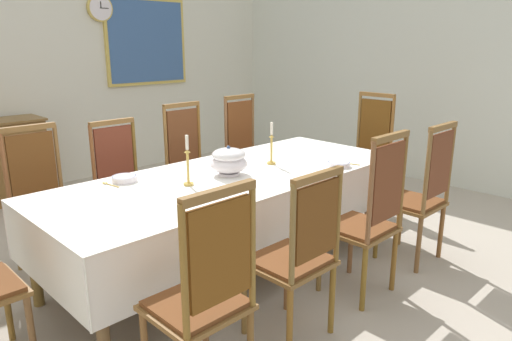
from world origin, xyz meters
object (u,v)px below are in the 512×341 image
mounted_clock (100,8)px  framed_painting (147,42)px  candlestick_east (271,148)px  chair_north_b (124,182)px  candlestick_west (188,165)px  chair_north_c (191,164)px  spoon_secondary (107,184)px  bowl_near_left (339,164)px  dining_table (233,183)px  bowl_near_right (124,178)px  soup_tureen (229,161)px  chair_south_c (368,216)px  spoon_primary (344,163)px  chair_head_east (367,153)px  chair_south_a (204,294)px  chair_south_b (297,253)px  chair_south_d (421,193)px  chair_north_d (248,151)px  chair_north_a (43,198)px

mounted_clock → framed_painting: framed_painting is taller
candlestick_east → framed_painting: (0.85, 3.14, 0.83)m
chair_north_b → candlestick_west: 1.03m
chair_north_c → spoon_secondary: bearing=26.0°
chair_north_b → bowl_near_left: bearing=128.7°
dining_table → bowl_near_right: (-0.69, 0.39, 0.10)m
mounted_clock → framed_painting: size_ratio=0.27×
soup_tureen → bowl_near_right: 0.76m
chair_south_c → spoon_primary: (0.52, 0.57, 0.17)m
chair_north_b → chair_head_east: chair_head_east is taller
bowl_near_left → spoon_primary: size_ratio=1.04×
chair_south_a → chair_north_b: chair_south_a is taller
chair_south_b → chair_south_d: 1.47m
dining_table → chair_south_a: bearing=-137.4°
bowl_near_left → mounted_clock: (-0.11, 3.57, 1.34)m
candlestick_west → bowl_near_right: size_ratio=2.00×
bowl_near_right → chair_north_b: bearing=62.5°
bowl_near_right → mounted_clock: (1.32, 2.74, 1.34)m
chair_north_d → soup_tureen: 1.51m
chair_head_east → mounted_clock: bearing=21.3°
chair_south_a → chair_north_c: 2.40m
bowl_near_right → framed_painting: size_ratio=0.15×
candlestick_west → chair_south_c: bearing=-52.5°
chair_south_d → spoon_primary: size_ratio=6.50×
spoon_secondary → chair_head_east: bearing=-17.9°
chair_south_a → chair_north_a: chair_south_a is taller
bowl_near_right → chair_south_d: bearing=-37.7°
chair_north_b → bowl_near_left: size_ratio=5.94×
chair_south_b → mounted_clock: 4.51m
chair_north_b → chair_north_d: 1.47m
chair_south_d → bowl_near_left: 0.67m
bowl_near_left → chair_north_c: bearing=106.1°
chair_head_east → chair_north_a: bearing=71.5°
chair_north_d → candlestick_west: 1.81m
chair_south_d → bowl_near_left: (-0.34, 0.54, 0.19)m
chair_north_c → bowl_near_right: 1.19m
spoon_primary → chair_south_c: bearing=-148.5°
candlestick_east → chair_south_b: bearing=-129.6°
candlestick_east → mounted_clock: mounted_clock is taller
chair_south_d → soup_tureen: bearing=139.0°
chair_north_b → chair_south_c: (0.72, -1.95, 0.03)m
mounted_clock → chair_north_b: bearing=-115.2°
chair_north_b → spoon_secondary: bearing=52.5°
dining_table → mounted_clock: (0.63, 3.13, 1.43)m
soup_tureen → spoon_primary: size_ratio=1.61×
soup_tureen → chair_north_d: bearing=41.1°
dining_table → spoon_primary: size_ratio=16.62×
spoon_secondary → framed_painting: (2.08, 2.72, 0.96)m
bowl_near_right → spoon_secondary: bowl_near_right is taller
soup_tureen → bowl_near_left: soup_tureen is taller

